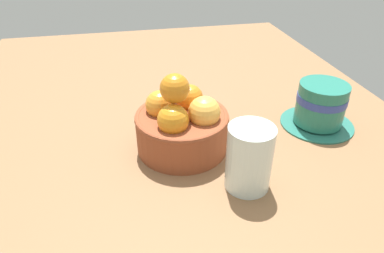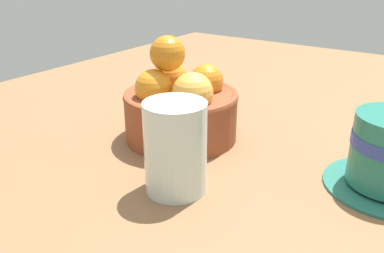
# 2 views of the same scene
# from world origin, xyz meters

# --- Properties ---
(ground_plane) EXTENTS (1.35, 0.87, 0.05)m
(ground_plane) POSITION_xyz_m (0.00, 0.00, -0.02)
(ground_plane) COLOR brown
(terracotta_bowl) EXTENTS (0.15, 0.15, 0.14)m
(terracotta_bowl) POSITION_xyz_m (0.00, -0.00, 0.05)
(terracotta_bowl) COLOR brown
(terracotta_bowl) RESTS_ON ground_plane
(water_glass) EXTENTS (0.06, 0.06, 0.10)m
(water_glass) POSITION_xyz_m (0.11, 0.07, 0.05)
(water_glass) COLOR silver
(water_glass) RESTS_ON ground_plane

